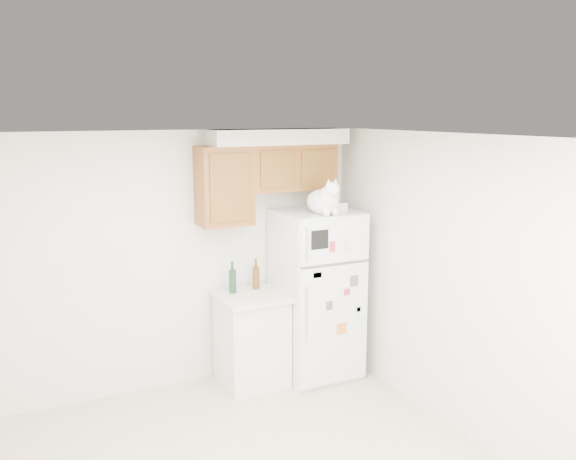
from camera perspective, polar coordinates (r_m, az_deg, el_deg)
room_shell at (r=4.28m, az=-3.28°, el=-2.42°), size 3.84×4.04×2.52m
refrigerator at (r=6.22m, az=2.68°, el=-5.98°), size 0.76×0.78×1.70m
base_counter at (r=6.12m, az=-3.44°, el=-10.10°), size 0.64×0.64×0.92m
cat at (r=5.82m, az=3.49°, el=2.79°), size 0.35×0.51×0.36m
storage_box_back at (r=6.27m, az=3.77°, el=2.59°), size 0.20×0.15×0.10m
storage_box_front at (r=5.97m, az=4.74°, el=2.11°), size 0.17×0.15×0.09m
bottle_green at (r=5.98m, az=-5.22°, el=-4.43°), size 0.07×0.07×0.31m
bottle_amber at (r=6.10m, az=-3.02°, el=-4.11°), size 0.07×0.07×0.31m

